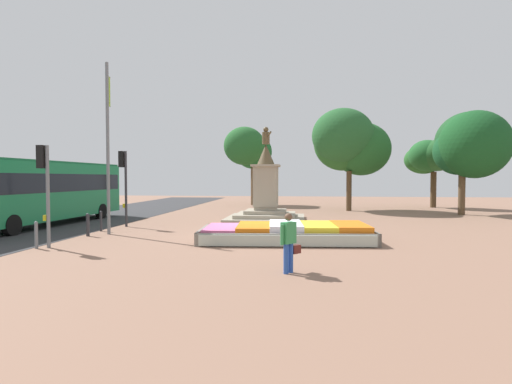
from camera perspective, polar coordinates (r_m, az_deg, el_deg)
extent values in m
plane|color=#8C6651|center=(16.96, -0.70, -6.26)|extent=(72.37, 72.37, 0.00)
cube|color=#333335|center=(21.06, -30.72, -4.91)|extent=(6.83, 63.32, 0.01)
cube|color=#38281C|center=(15.63, 4.25, -6.16)|extent=(6.57, 3.21, 0.44)
cube|color=gray|center=(14.22, 4.46, -6.90)|extent=(6.58, 0.58, 0.48)
cube|color=gray|center=(17.04, 4.08, -5.41)|extent=(6.58, 0.58, 0.48)
cube|color=gray|center=(15.85, -7.62, -5.99)|extent=(0.32, 2.94, 0.48)
cube|color=gray|center=(16.07, 15.95, -5.94)|extent=(0.32, 2.94, 0.48)
cube|color=#D86699|center=(15.70, -4.85, -5.12)|extent=(1.42, 2.63, 0.11)
cube|color=orange|center=(15.59, -0.31, -5.02)|extent=(1.42, 2.63, 0.19)
cube|color=white|center=(15.58, 4.25, -4.89)|extent=(1.42, 2.63, 0.26)
cube|color=yellow|center=(15.68, 8.80, -4.94)|extent=(1.42, 2.63, 0.22)
cube|color=orange|center=(15.87, 13.26, -4.86)|extent=(1.42, 2.63, 0.24)
cube|color=#B2BCAD|center=(14.17, 4.46, -6.93)|extent=(6.26, 0.66, 0.39)
cube|color=gray|center=(23.11, 1.41, -3.79)|extent=(4.41, 4.41, 0.20)
cube|color=#9E947F|center=(23.10, 1.41, -3.30)|extent=(3.36, 3.36, 0.20)
cube|color=gray|center=(23.08, 1.41, -2.81)|extent=(2.30, 2.30, 0.20)
cube|color=#9E9480|center=(23.06, 1.41, -2.32)|extent=(1.25, 1.25, 0.20)
cube|color=#9E937F|center=(23.00, 1.41, 0.77)|extent=(1.36, 1.36, 2.29)
cube|color=#9E937F|center=(23.01, 1.42, 3.77)|extent=(1.61, 1.61, 0.12)
cone|color=brown|center=(23.03, 1.42, 5.39)|extent=(1.02, 1.02, 1.18)
cylinder|color=brown|center=(23.11, 1.42, 7.70)|extent=(0.44, 0.44, 0.69)
sphere|color=brown|center=(23.16, 1.42, 8.92)|extent=(0.30, 0.30, 0.30)
cylinder|color=brown|center=(22.89, 1.78, 8.10)|extent=(0.43, 0.54, 0.43)
cylinder|color=slate|center=(15.66, -27.59, -0.60)|extent=(0.12, 0.12, 3.58)
cube|color=black|center=(15.76, -28.30, 4.45)|extent=(0.26, 0.29, 0.80)
cylinder|color=red|center=(15.85, -28.74, 5.39)|extent=(0.04, 0.14, 0.14)
cylinder|color=#543E08|center=(15.83, -28.72, 4.43)|extent=(0.04, 0.14, 0.14)
cylinder|color=#0D4211|center=(15.82, -28.70, 3.47)|extent=(0.04, 0.14, 0.14)
cube|color=gold|center=(15.76, -27.86, -3.28)|extent=(0.11, 0.17, 0.20)
cylinder|color=#2D2D33|center=(20.94, -18.09, 0.41)|extent=(0.12, 0.12, 3.77)
cube|color=black|center=(21.04, -18.62, 4.46)|extent=(0.25, 0.29, 0.80)
cylinder|color=red|center=(21.11, -18.96, 5.17)|extent=(0.03, 0.14, 0.14)
cylinder|color=#543E08|center=(21.10, -18.95, 4.45)|extent=(0.03, 0.14, 0.14)
cylinder|color=#0D4211|center=(21.09, -18.94, 3.73)|extent=(0.03, 0.14, 0.14)
cube|color=gold|center=(21.02, -18.31, -1.87)|extent=(0.10, 0.16, 0.20)
cylinder|color=slate|center=(18.41, -20.41, 5.79)|extent=(0.14, 0.14, 7.38)
cube|color=#8CBF2D|center=(18.98, -20.29, 13.35)|extent=(0.09, 0.36, 1.29)
cylinder|color=slate|center=(19.12, -20.31, 15.24)|extent=(0.12, 0.50, 0.03)
cube|color=#197A47|center=(22.93, -28.48, 0.10)|extent=(2.79, 11.98, 2.84)
cube|color=black|center=(22.92, -28.50, 1.16)|extent=(2.80, 11.62, 0.91)
cube|color=#146139|center=(22.93, -28.54, 3.76)|extent=(2.73, 11.74, 0.10)
cylinder|color=black|center=(26.79, -25.38, -2.43)|extent=(0.31, 0.91, 0.90)
cylinder|color=black|center=(25.64, -21.25, -2.57)|extent=(0.31, 0.91, 0.90)
cylinder|color=black|center=(19.76, -31.53, -4.06)|extent=(0.31, 0.91, 0.90)
cylinder|color=#264CA5|center=(10.33, 4.31, -9.49)|extent=(0.13, 0.13, 0.77)
cylinder|color=#264CA5|center=(10.46, 4.97, -9.34)|extent=(0.13, 0.13, 0.77)
cube|color=#338C4C|center=(10.28, 4.66, -5.82)|extent=(0.41, 0.43, 0.55)
cylinder|color=#338C4C|center=(10.11, 3.75, -6.10)|extent=(0.09, 0.09, 0.52)
cylinder|color=#338C4C|center=(10.47, 5.53, -5.83)|extent=(0.09, 0.09, 0.52)
sphere|color=brown|center=(10.23, 4.66, -3.58)|extent=(0.20, 0.20, 0.20)
cube|color=#591E19|center=(10.58, 5.73, -8.15)|extent=(0.27, 0.29, 0.22)
cylinder|color=slate|center=(15.81, -28.89, -5.56)|extent=(0.11, 0.11, 0.85)
sphere|color=slate|center=(15.75, -28.92, -3.90)|extent=(0.13, 0.13, 0.13)
cylinder|color=#2D2D33|center=(18.19, -22.90, -4.51)|extent=(0.14, 0.14, 0.84)
sphere|color=#2D2D33|center=(18.14, -22.92, -3.06)|extent=(0.15, 0.15, 0.15)
cylinder|color=#2D2D33|center=(19.62, -21.27, -4.02)|extent=(0.11, 0.11, 0.84)
sphere|color=#2D2D33|center=(19.58, -21.29, -2.70)|extent=(0.12, 0.12, 0.12)
cylinder|color=#4C3823|center=(30.33, 13.14, 0.14)|extent=(0.39, 0.39, 2.94)
ellipsoid|color=#215825|center=(31.46, 14.79, 5.96)|extent=(4.39, 4.72, 4.01)
ellipsoid|color=#255C2C|center=(30.23, 12.31, 7.87)|extent=(4.52, 4.03, 4.01)
ellipsoid|color=#275F27|center=(31.21, 12.25, 6.91)|extent=(4.34, 4.36, 4.25)
cylinder|color=brown|center=(36.01, -0.36, 0.84)|extent=(0.48, 0.48, 3.38)
ellipsoid|color=#255F2A|center=(35.79, -1.68, 6.59)|extent=(3.69, 3.24, 3.42)
ellipsoid|color=#205E2B|center=(36.76, -0.37, 5.79)|extent=(3.40, 3.01, 3.16)
cylinder|color=#4C3823|center=(36.02, 24.00, 0.32)|extent=(0.46, 0.46, 2.95)
ellipsoid|color=#265A2A|center=(35.39, 24.41, 4.77)|extent=(3.26, 3.38, 2.52)
ellipsoid|color=#215B29|center=(35.34, 23.22, 4.79)|extent=(2.88, 2.85, 2.55)
ellipsoid|color=#245C26|center=(36.16, 22.80, 4.27)|extent=(3.10, 2.73, 2.36)
cylinder|color=brown|center=(29.67, 27.32, -0.33)|extent=(0.43, 0.43, 2.68)
ellipsoid|color=#174C26|center=(29.82, 27.02, 5.23)|extent=(3.29, 3.10, 3.17)
ellipsoid|color=#174C20|center=(29.43, 28.79, 5.97)|extent=(4.41, 4.35, 4.36)
ellipsoid|color=#1C4B23|center=(30.44, 28.16, 6.31)|extent=(4.31, 4.43, 4.05)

